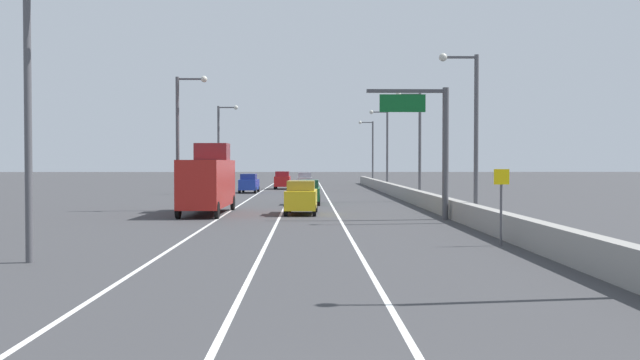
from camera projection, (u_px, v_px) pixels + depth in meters
name	position (u px, v px, depth m)	size (l,w,h in m)	color
ground_plane	(311.00, 194.00, 71.86)	(320.00, 320.00, 0.00)	#38383A
lane_stripe_left	(250.00, 199.00, 62.76)	(0.16, 130.00, 0.00)	silver
lane_stripe_center	(289.00, 199.00, 62.82)	(0.16, 130.00, 0.00)	silver
lane_stripe_right	(328.00, 199.00, 62.89)	(0.16, 130.00, 0.00)	silver
jersey_barrier_right	(431.00, 202.00, 48.00)	(0.60, 120.00, 1.10)	gray
overhead_sign_gantry	(433.00, 136.00, 39.86)	(4.68, 0.36, 7.50)	#47474C
speed_advisory_sign	(501.00, 201.00, 27.37)	(0.60, 0.11, 3.00)	#4C4C51
lamp_post_right_second	(471.00, 125.00, 37.58)	(2.14, 0.44, 9.09)	#4C4C51
lamp_post_right_third	(416.00, 138.00, 58.13)	(2.14, 0.44, 9.09)	#4C4C51
lamp_post_right_fourth	(385.00, 144.00, 78.67)	(2.14, 0.44, 9.09)	#4C4C51
lamp_post_right_fifth	(371.00, 148.00, 99.22)	(2.14, 0.44, 9.09)	#4C4C51
lamp_post_left_near	(37.00, 100.00, 22.71)	(2.14, 0.44, 9.09)	#4C4C51
lamp_post_left_mid	(182.00, 132.00, 47.37)	(2.14, 0.44, 9.09)	#4C4C51
lamp_post_left_far	(221.00, 143.00, 72.02)	(2.14, 0.44, 9.09)	#4C4C51
car_red_0	(282.00, 180.00, 85.01)	(1.94, 4.35, 2.14)	red
car_green_1	(309.00, 192.00, 54.28)	(1.87, 4.80, 1.90)	#196033
car_silver_2	(305.00, 180.00, 88.40)	(1.95, 4.33, 1.98)	#B7B7BC
car_yellow_3	(301.00, 198.00, 43.93)	(2.10, 4.53, 2.11)	gold
car_blue_4	(249.00, 183.00, 74.49)	(1.99, 4.16, 2.03)	#1E389E
box_truck	(208.00, 181.00, 44.24)	(2.61, 8.82, 4.50)	#A51E19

